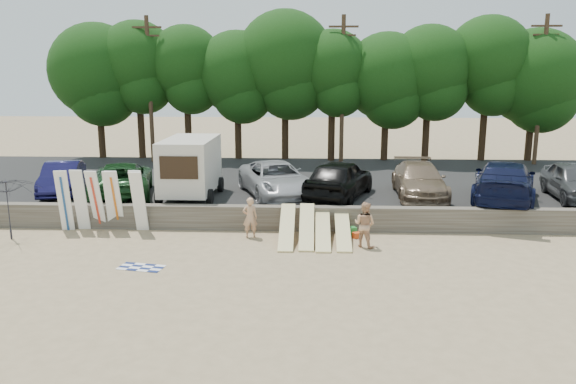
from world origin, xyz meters
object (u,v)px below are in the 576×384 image
at_px(car_2, 276,179).
at_px(cooler, 351,231).
at_px(box_trailer, 190,165).
at_px(beach_umbrella, 6,209).
at_px(car_0, 62,178).
at_px(car_3, 339,178).
at_px(beachgoer_b, 365,224).
at_px(car_4, 419,180).
at_px(car_5, 504,181).
at_px(beachgoer_a, 250,217).
at_px(car_6, 574,181).
at_px(car_1, 122,179).

xyz_separation_m(car_2, cooler, (3.24, -3.93, -1.32)).
xyz_separation_m(box_trailer, beach_umbrella, (-6.16, -4.53, -1.01)).
bearing_deg(car_0, car_3, -15.66).
distance_m(box_trailer, beachgoer_b, 9.01).
relative_size(car_4, car_5, 0.85).
bearing_deg(box_trailer, car_0, 174.32).
relative_size(beachgoer_a, beachgoer_b, 0.94).
xyz_separation_m(car_5, cooler, (-6.94, -3.21, -1.44)).
bearing_deg(car_2, car_3, -26.63).
xyz_separation_m(box_trailer, car_0, (-6.28, 0.65, -0.79)).
distance_m(box_trailer, car_6, 17.38).
height_order(car_3, car_6, car_3).
height_order(car_3, beachgoer_b, car_3).
height_order(car_4, car_5, car_5).
distance_m(car_3, beachgoer_b, 5.18).
height_order(beachgoer_b, cooler, beachgoer_b).
bearing_deg(beach_umbrella, cooler, 5.31).
height_order(car_2, beach_umbrella, beach_umbrella).
height_order(car_4, beachgoer_a, car_4).
bearing_deg(car_0, car_2, -14.05).
relative_size(beachgoer_b, cooler, 4.49).
distance_m(car_2, car_6, 13.50).
bearing_deg(car_6, car_5, -164.33).
xyz_separation_m(car_2, car_5, (10.18, -0.72, 0.12)).
relative_size(car_5, beach_umbrella, 2.30).
xyz_separation_m(car_1, car_3, (10.05, -0.04, 0.12)).
distance_m(car_1, car_2, 7.15).
bearing_deg(car_0, car_4, -13.72).
bearing_deg(cooler, car_0, 140.10).
bearing_deg(car_3, car_1, 19.29).
xyz_separation_m(car_2, beach_umbrella, (-10.02, -5.16, -0.27)).
height_order(car_0, car_5, car_5).
height_order(beachgoer_b, beach_umbrella, beach_umbrella).
relative_size(car_1, beachgoer_b, 3.30).
bearing_deg(car_1, car_0, -21.05).
bearing_deg(car_1, cooler, 146.52).
xyz_separation_m(cooler, beach_umbrella, (-13.26, -1.23, 1.05)).
height_order(car_4, car_6, car_6).
xyz_separation_m(car_2, beachgoer_b, (3.63, -5.44, -0.63)).
height_order(car_6, beachgoer_b, car_6).
height_order(box_trailer, car_1, box_trailer).
bearing_deg(car_5, car_6, -150.61).
bearing_deg(car_4, beachgoer_b, -116.47).
height_order(car_4, beach_umbrella, beach_umbrella).
relative_size(box_trailer, car_0, 0.96).
bearing_deg(box_trailer, car_1, 175.03).
distance_m(box_trailer, car_2, 3.98).
bearing_deg(car_1, car_6, 166.16).
xyz_separation_m(box_trailer, car_3, (6.76, 0.26, -0.62)).
distance_m(car_2, beachgoer_a, 4.54).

